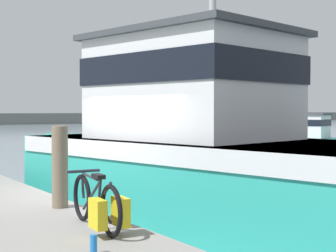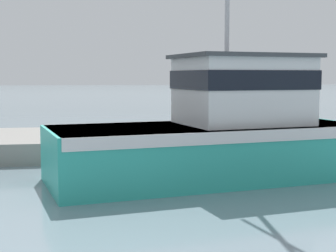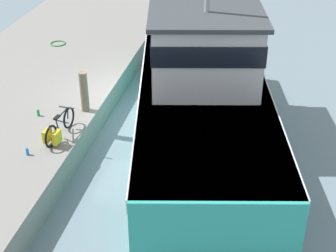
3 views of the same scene
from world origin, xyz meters
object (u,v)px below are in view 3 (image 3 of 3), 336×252
water_bottle_by_bike (38,113)px  bicycle_touring (57,130)px  fishing_boat_main (204,91)px  water_bottle_on_curb (27,152)px  mooring_post (84,92)px

water_bottle_by_bike → bicycle_touring: bearing=-46.2°
fishing_boat_main → water_bottle_on_curb: 5.15m
water_bottle_by_bike → water_bottle_on_curb: bearing=-73.8°
mooring_post → fishing_boat_main: bearing=9.4°
mooring_post → water_bottle_on_curb: (-0.66, -2.55, -0.51)m
water_bottle_on_curb → water_bottle_by_bike: (-0.57, 1.96, 0.00)m
mooring_post → water_bottle_by_bike: size_ratio=6.01×
water_bottle_on_curb → bicycle_touring: bearing=60.1°
bicycle_touring → water_bottle_by_bike: size_ratio=8.03×
mooring_post → water_bottle_on_curb: mooring_post is taller
mooring_post → water_bottle_on_curb: 2.68m
mooring_post → water_bottle_by_bike: 1.46m
bicycle_touring → water_bottle_on_curb: (-0.49, -0.85, -0.21)m
fishing_boat_main → water_bottle_on_curb: (-4.07, -3.11, -0.59)m
bicycle_touring → water_bottle_by_bike: bicycle_touring is taller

